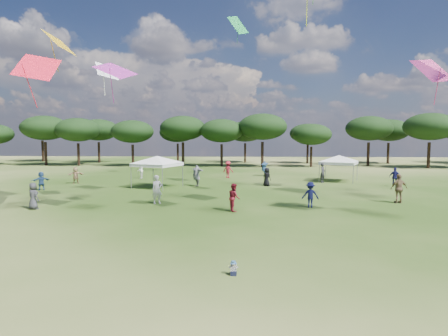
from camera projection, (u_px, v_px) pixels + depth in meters
The scene contains 6 objects.
ground at pixel (216, 308), 9.57m from camera, with size 140.00×140.00×0.00m, color #2E4915.
tree_line at pixel (256, 129), 56.14m from camera, with size 108.78×17.63×7.77m.
tent_left at pixel (157, 157), 31.71m from camera, with size 6.19×6.19×3.00m.
tent_right at pixel (339, 156), 36.14m from camera, with size 6.08×6.08×2.84m.
toddler at pixel (234, 269), 11.82m from camera, with size 0.30×0.34×0.46m.
festival_crowd at pixel (217, 177), 32.24m from camera, with size 30.75×21.26×1.93m.
Camera 1 is at (0.70, -9.20, 4.39)m, focal length 30.00 mm.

